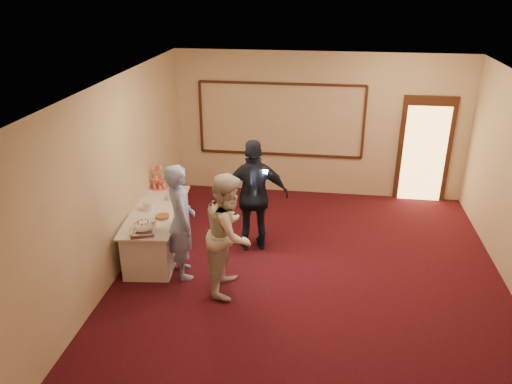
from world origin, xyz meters
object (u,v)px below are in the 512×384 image
Objects in this scene: pavlova_tray at (143,228)px; plate_stack_b at (172,196)px; guest at (255,196)px; man at (181,222)px; woman at (229,233)px; plate_stack_a at (149,206)px; buffet_table at (158,230)px; tart at (162,217)px; cupcake_stand at (158,179)px.

plate_stack_b is at bearing 86.63° from pavlova_tray.
man is at bearing 29.98° from guest.
guest reaches higher than plate_stack_b.
man is 0.84m from woman.
plate_stack_a is 0.11× the size of man.
buffet_table is 0.54m from tart.
guest is at bearing -17.81° from cupcake_stand.
woman is (1.42, -0.92, 0.53)m from buffet_table.
woman is at bearing -27.25° from tart.
man is at bearing -40.50° from plate_stack_a.
plate_stack_a is at bearing 139.61° from tart.
woman is 1.26m from guest.
plate_stack_b is 0.10× the size of woman.
man is (0.87, -1.58, -0.02)m from cupcake_stand.
plate_stack_b is 0.10× the size of man.
buffet_table is at bearing -74.83° from cupcake_stand.
plate_stack_a is (-0.18, 0.77, 0.01)m from pavlova_tray.
man is 1.39m from guest.
buffet_table is at bearing 58.40° from woman.
man is (0.55, 0.15, 0.08)m from pavlova_tray.
pavlova_tray is 0.52m from tart.
buffet_table is 0.65m from plate_stack_b.
tart is 0.14× the size of man.
pavlova_tray is 2.01× the size of tart.
cupcake_stand is 1.90× the size of tart.
man reaches higher than plate_stack_a.
pavlova_tray is 0.79m from plate_stack_a.
buffet_table is 1.75m from guest.
plate_stack_b is (0.07, 1.23, -0.00)m from pavlova_tray.
guest is at bearing 11.40° from buffet_table.
plate_stack_b is 0.73m from tart.
plate_stack_b is at bearing 94.66° from tart.
plate_stack_b is (0.25, 0.46, -0.01)m from plate_stack_a.
man reaches higher than pavlova_tray.
buffet_table is at bearing 124.96° from tart.
tart is 0.13× the size of guest.
pavlova_tray is at bearing -84.64° from buffet_table.
buffet_table is at bearing -108.81° from plate_stack_b.
plate_stack_a is at bearing 103.19° from pavlova_tray.
guest is at bearing -4.18° from plate_stack_b.
buffet_table is 0.92m from pavlova_tray.
pavlova_tray reaches higher than buffet_table.
buffet_table is 4.19× the size of pavlova_tray.
woman reaches higher than plate_stack_b.
plate_stack_b is 1.48m from guest.
guest is (1.86, -0.60, 0.03)m from cupcake_stand.
pavlova_tray is at bearing 86.11° from woman.
plate_stack_a is at bearing -118.58° from plate_stack_b.
plate_stack_a is 1.76m from guest.
pavlova_tray reaches higher than tart.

